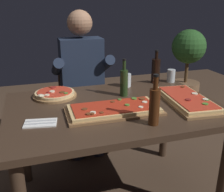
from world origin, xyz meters
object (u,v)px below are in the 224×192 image
Objects in this scene: pizza_rectangular_left at (187,99)px; oil_bottle_amber at (156,70)px; pizza_rectangular_front at (114,109)px; wine_bottle_dark at (154,105)px; diner_chair at (81,99)px; pizza_round_far at (55,94)px; potted_plant_corner at (187,65)px; dining_table at (114,119)px; tumbler_near_camera at (126,81)px; vinegar_bottle_green at (124,82)px; seated_diner at (83,77)px; tumbler_far_side at (171,77)px.

pizza_rectangular_left is 2.09× the size of oil_bottle_amber.
wine_bottle_dark is (0.16, -0.23, 0.10)m from pizza_rectangular_front.
pizza_rectangular_front is 0.69× the size of diner_chair.
potted_plant_corner reaches higher than pizza_round_far.
tumbler_near_camera reaches higher than dining_table.
dining_table is 2.35× the size of pizza_rectangular_front.
dining_table is 13.41× the size of tumbler_near_camera.
pizza_rectangular_front is at bearing -88.47° from diner_chair.
vinegar_bottle_green reaches higher than pizza_rectangular_left.
dining_table is 5.01× the size of oil_bottle_amber.
tumbler_near_camera reaches higher than pizza_rectangular_front.
potted_plant_corner is at bearing 31.67° from pizza_round_far.
seated_diner is 1.25× the size of potted_plant_corner.
wine_bottle_dark is 1.04× the size of oil_bottle_amber.
wine_bottle_dark is 1.06× the size of vinegar_bottle_green.
pizza_rectangular_left is 0.67× the size of diner_chair.
potted_plant_corner is at bearing 45.33° from pizza_rectangular_front.
wine_bottle_dark is 2.77× the size of tumbler_near_camera.
tumbler_near_camera is at bearing 61.91° from pizza_rectangular_front.
tumbler_near_camera is (0.58, 0.08, 0.03)m from pizza_round_far.
wine_bottle_dark is at bearing -90.44° from vinegar_bottle_green.
oil_bottle_amber is 0.26× the size of potted_plant_corner.
wine_bottle_dark is 1.26m from diner_chair.
diner_chair is (-0.28, 0.48, -0.30)m from tumbler_near_camera.
seated_diner is (-0.56, 0.34, -0.11)m from oil_bottle_amber.
tumbler_near_camera is 0.96× the size of tumbler_far_side.
wine_bottle_dark is at bearing -125.67° from tumbler_far_side.
oil_bottle_amber reaches higher than tumbler_far_side.
vinegar_bottle_green is 0.24m from tumbler_near_camera.
pizza_rectangular_front is 0.83m from tumbler_far_side.
tumbler_near_camera is (0.26, 0.48, 0.03)m from pizza_rectangular_front.
oil_bottle_amber is at bearing -31.24° from seated_diner.
dining_table is at bearing -85.03° from seated_diner.
vinegar_bottle_green reaches higher than diner_chair.
tumbler_far_side is at bearing 30.69° from dining_table.
tumbler_far_side is 0.10× the size of potted_plant_corner.
pizza_round_far is 2.18m from potted_plant_corner.
potted_plant_corner reaches higher than diner_chair.
diner_chair is at bearing 62.25° from pizza_round_far.
pizza_round_far is (-0.36, 0.30, 0.12)m from dining_table.
wine_bottle_dark is at bearing -81.10° from diner_chair.
pizza_round_far is 0.29× the size of potted_plant_corner.
oil_bottle_amber is (0.00, 0.49, 0.09)m from pizza_rectangular_left.
oil_bottle_amber is at bearing 89.90° from pizza_rectangular_left.
pizza_rectangular_left is at bearing -59.48° from diner_chair.
pizza_rectangular_front is at bearing -121.08° from vinegar_bottle_green.
oil_bottle_amber reaches higher than vinegar_bottle_green.
potted_plant_corner is at bearing 46.27° from oil_bottle_amber.
tumbler_far_side is at bearing -27.33° from seated_diner.
tumbler_far_side is (0.14, -0.02, -0.06)m from oil_bottle_amber.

